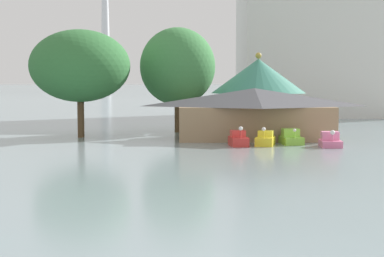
# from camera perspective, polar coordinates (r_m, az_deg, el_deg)

# --- Properties ---
(pedal_boat_red) EXTENTS (1.62, 2.44, 1.74)m
(pedal_boat_red) POSITION_cam_1_polar(r_m,az_deg,el_deg) (49.62, 4.57, -1.09)
(pedal_boat_red) COLOR red
(pedal_boat_red) RESTS_ON ground
(pedal_boat_yellow) EXTENTS (2.07, 2.66, 1.65)m
(pedal_boat_yellow) POSITION_cam_1_polar(r_m,az_deg,el_deg) (50.17, 7.19, -1.08)
(pedal_boat_yellow) COLOR yellow
(pedal_boat_yellow) RESTS_ON ground
(pedal_boat_lime) EXTENTS (1.88, 2.55, 1.45)m
(pedal_boat_lime) POSITION_cam_1_polar(r_m,az_deg,el_deg) (51.58, 9.69, -0.93)
(pedal_boat_lime) COLOR #8CCC3F
(pedal_boat_lime) RESTS_ON ground
(pedal_boat_pink) EXTENTS (1.87, 2.54, 1.49)m
(pedal_boat_pink) POSITION_cam_1_polar(r_m,az_deg,el_deg) (50.25, 13.40, -1.18)
(pedal_boat_pink) COLOR pink
(pedal_boat_pink) RESTS_ON ground
(boathouse) EXTENTS (15.43, 7.70, 4.84)m
(boathouse) POSITION_cam_1_polar(r_m,az_deg,el_deg) (55.51, 6.13, 1.58)
(boathouse) COLOR #9E7F5B
(boathouse) RESTS_ON ground
(green_roof_pavilion) EXTENTS (10.63, 10.63, 8.72)m
(green_roof_pavilion) POSITION_cam_1_polar(r_m,az_deg,el_deg) (66.17, 6.50, 3.87)
(green_roof_pavilion) COLOR #993328
(green_roof_pavilion) RESTS_ON ground
(shoreline_tree_tall_left) EXTENTS (9.76, 9.76, 10.51)m
(shoreline_tree_tall_left) POSITION_cam_1_polar(r_m,az_deg,el_deg) (57.87, -10.92, 6.04)
(shoreline_tree_tall_left) COLOR brown
(shoreline_tree_tall_left) RESTS_ON ground
(shoreline_tree_mid) EXTENTS (8.06, 8.06, 11.23)m
(shoreline_tree_mid) POSITION_cam_1_polar(r_m,az_deg,el_deg) (62.55, -1.42, 6.09)
(shoreline_tree_mid) COLOR brown
(shoreline_tree_mid) RESTS_ON ground
(background_building_block) EXTENTS (25.17, 17.02, 26.24)m
(background_building_block) POSITION_cam_1_polar(r_m,az_deg,el_deg) (95.53, 12.30, 9.14)
(background_building_block) COLOR silver
(background_building_block) RESTS_ON ground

